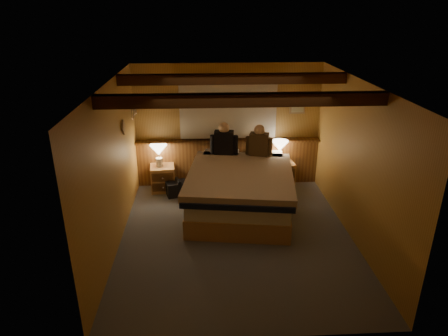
{
  "coord_description": "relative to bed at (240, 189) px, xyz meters",
  "views": [
    {
      "loc": [
        -0.5,
        -5.41,
        3.39
      ],
      "look_at": [
        -0.17,
        0.4,
        1.0
      ],
      "focal_mm": 32.0,
      "sensor_mm": 36.0,
      "label": 1
    }
  ],
  "objects": [
    {
      "name": "wall_right",
      "position": [
        1.66,
        -0.86,
        0.8
      ],
      "size": [
        0.0,
        4.2,
        4.2
      ],
      "primitive_type": "plane",
      "rotation": [
        1.57,
        0.0,
        -1.57
      ],
      "color": "#C49546",
      "rests_on": "floor"
    },
    {
      "name": "person_left",
      "position": [
        -0.24,
        0.83,
        0.62
      ],
      "size": [
        0.52,
        0.25,
        0.64
      ],
      "rotation": [
        0.0,
        0.0,
        -0.12
      ],
      "color": "black",
      "rests_on": "bed"
    },
    {
      "name": "ceiling_beams",
      "position": [
        -0.14,
        -0.71,
        1.91
      ],
      "size": [
        3.6,
        1.65,
        0.16
      ],
      "color": "#492412",
      "rests_on": "ceiling"
    },
    {
      "name": "coat_rail",
      "position": [
        -1.86,
        0.72,
        1.27
      ],
      "size": [
        0.05,
        0.55,
        0.24
      ],
      "color": "silver",
      "rests_on": "wall_left"
    },
    {
      "name": "wall_back",
      "position": [
        -0.14,
        1.24,
        0.8
      ],
      "size": [
        3.6,
        0.0,
        3.6
      ],
      "primitive_type": "plane",
      "rotation": [
        1.57,
        0.0,
        0.0
      ],
      "color": "#C49546",
      "rests_on": "floor"
    },
    {
      "name": "floor",
      "position": [
        -0.14,
        -0.86,
        -0.4
      ],
      "size": [
        4.2,
        4.2,
        0.0
      ],
      "primitive_type": "plane",
      "color": "#4E525D",
      "rests_on": "ground"
    },
    {
      "name": "framed_print",
      "position": [
        1.21,
        1.22,
        1.15
      ],
      "size": [
        0.3,
        0.04,
        0.25
      ],
      "color": "#A68053",
      "rests_on": "wall_back"
    },
    {
      "name": "wainscot",
      "position": [
        -0.14,
        1.18,
        0.09
      ],
      "size": [
        3.6,
        0.23,
        0.94
      ],
      "color": "brown",
      "rests_on": "wall_back"
    },
    {
      "name": "nightstand_left",
      "position": [
        -1.43,
        0.91,
        -0.15
      ],
      "size": [
        0.49,
        0.45,
        0.5
      ],
      "rotation": [
        0.0,
        0.0,
        0.09
      ],
      "color": "tan",
      "rests_on": "floor"
    },
    {
      "name": "lamp_right",
      "position": [
        0.85,
        0.94,
        0.44
      ],
      "size": [
        0.33,
        0.33,
        0.43
      ],
      "color": "silver",
      "rests_on": "nightstand_right"
    },
    {
      "name": "duffel_bag",
      "position": [
        -1.12,
        0.67,
        -0.26
      ],
      "size": [
        0.51,
        0.39,
        0.33
      ],
      "rotation": [
        0.0,
        0.0,
        0.28
      ],
      "color": "black",
      "rests_on": "floor"
    },
    {
      "name": "wall_left",
      "position": [
        -1.94,
        -0.86,
        0.8
      ],
      "size": [
        0.0,
        4.2,
        4.2
      ],
      "primitive_type": "plane",
      "rotation": [
        1.57,
        0.0,
        1.57
      ],
      "color": "#C49546",
      "rests_on": "floor"
    },
    {
      "name": "person_right",
      "position": [
        0.41,
        0.73,
        0.61
      ],
      "size": [
        0.49,
        0.29,
        0.62
      ],
      "rotation": [
        0.0,
        0.0,
        -0.28
      ],
      "color": "#46321C",
      "rests_on": "bed"
    },
    {
      "name": "curtain_window",
      "position": [
        -0.14,
        1.17,
        1.12
      ],
      "size": [
        2.18,
        0.09,
        1.11
      ],
      "color": "#492412",
      "rests_on": "wall_back"
    },
    {
      "name": "bed",
      "position": [
        0.0,
        0.0,
        0.0
      ],
      "size": [
        2.02,
        2.48,
        0.77
      ],
      "rotation": [
        0.0,
        0.0,
        -0.15
      ],
      "color": "tan",
      "rests_on": "floor"
    },
    {
      "name": "ceiling",
      "position": [
        -0.14,
        -0.86,
        2.0
      ],
      "size": [
        4.2,
        4.2,
        0.0
      ],
      "primitive_type": "plane",
      "rotation": [
        3.14,
        0.0,
        0.0
      ],
      "color": "tan",
      "rests_on": "wall_back"
    },
    {
      "name": "nightstand_right",
      "position": [
        0.88,
        0.89,
        -0.13
      ],
      "size": [
        0.54,
        0.5,
        0.54
      ],
      "rotation": [
        0.0,
        0.0,
        0.13
      ],
      "color": "tan",
      "rests_on": "floor"
    },
    {
      "name": "lamp_left",
      "position": [
        -1.48,
        0.93,
        0.41
      ],
      "size": [
        0.33,
        0.33,
        0.43
      ],
      "color": "silver",
      "rests_on": "nightstand_left"
    },
    {
      "name": "wall_front",
      "position": [
        -0.14,
        -2.96,
        0.8
      ],
      "size": [
        3.6,
        0.0,
        3.6
      ],
      "primitive_type": "plane",
      "rotation": [
        -1.57,
        0.0,
        0.0
      ],
      "color": "#C49546",
      "rests_on": "floor"
    }
  ]
}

